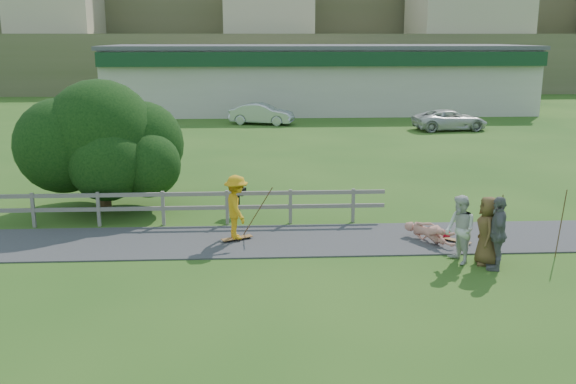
# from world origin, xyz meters

# --- Properties ---
(ground) EXTENTS (260.00, 260.00, 0.00)m
(ground) POSITION_xyz_m (0.00, 0.00, 0.00)
(ground) COLOR #265317
(ground) RESTS_ON ground
(path) EXTENTS (34.00, 3.00, 0.04)m
(path) POSITION_xyz_m (0.00, 1.50, 0.02)
(path) COLOR #3A3A3D
(path) RESTS_ON ground
(fence) EXTENTS (15.05, 0.10, 1.10)m
(fence) POSITION_xyz_m (-4.62, 3.30, 0.72)
(fence) COLOR slate
(fence) RESTS_ON ground
(strip_mall) EXTENTS (32.50, 10.75, 5.10)m
(strip_mall) POSITION_xyz_m (4.00, 34.94, 2.58)
(strip_mall) COLOR beige
(strip_mall) RESTS_ON ground
(skater_rider) EXTENTS (0.98, 1.34, 1.86)m
(skater_rider) POSITION_xyz_m (-1.66, 1.55, 0.93)
(skater_rider) COLOR orange
(skater_rider) RESTS_ON ground
(skater_fallen) EXTENTS (1.68, 1.25, 0.63)m
(skater_fallen) POSITION_xyz_m (3.87, 1.08, 0.31)
(skater_fallen) COLOR tan
(skater_fallen) RESTS_ON ground
(spectator_a) EXTENTS (0.84, 1.00, 1.81)m
(spectator_a) POSITION_xyz_m (4.19, -0.59, 0.91)
(spectator_a) COLOR silver
(spectator_a) RESTS_ON ground
(spectator_b) EXTENTS (0.80, 1.21, 1.92)m
(spectator_b) POSITION_xyz_m (5.00, -1.09, 0.96)
(spectator_b) COLOR slate
(spectator_b) RESTS_ON ground
(spectator_c) EXTENTS (0.72, 0.97, 1.82)m
(spectator_c) POSITION_xyz_m (4.88, -0.71, 0.91)
(spectator_c) COLOR brown
(spectator_c) RESTS_ON ground
(car_silver) EXTENTS (4.52, 2.60, 1.41)m
(car_silver) POSITION_xyz_m (-0.58, 26.83, 0.70)
(car_silver) COLOR #B5BABE
(car_silver) RESTS_ON ground
(car_white) EXTENTS (4.85, 2.66, 1.29)m
(car_white) POSITION_xyz_m (11.27, 23.45, 0.64)
(car_white) COLOR silver
(car_white) RESTS_ON ground
(tree) EXTENTS (6.07, 6.07, 3.56)m
(tree) POSITION_xyz_m (-6.30, 5.45, 1.78)
(tree) COLOR black
(tree) RESTS_ON ground
(bbq) EXTENTS (0.53, 0.47, 0.93)m
(bbq) POSITION_xyz_m (-1.66, 4.32, 0.47)
(bbq) COLOR black
(bbq) RESTS_ON ground
(longboard_rider) EXTENTS (0.93, 0.63, 0.10)m
(longboard_rider) POSITION_xyz_m (-1.66, 1.55, 0.05)
(longboard_rider) COLOR brown
(longboard_rider) RESTS_ON ground
(longboard_fallen) EXTENTS (0.71, 0.71, 0.09)m
(longboard_fallen) POSITION_xyz_m (4.67, 0.98, 0.04)
(longboard_fallen) COLOR brown
(longboard_fallen) RESTS_ON ground
(helmet) EXTENTS (0.27, 0.27, 0.27)m
(helmet) POSITION_xyz_m (4.47, 1.43, 0.14)
(helmet) COLOR red
(helmet) RESTS_ON ground
(pole_rider) EXTENTS (0.03, 0.03, 1.76)m
(pole_rider) POSITION_xyz_m (-1.06, 1.95, 0.88)
(pole_rider) COLOR #533921
(pole_rider) RESTS_ON ground
(pole_spec_left) EXTENTS (0.03, 0.03, 1.72)m
(pole_spec_left) POSITION_xyz_m (5.48, -0.13, 0.86)
(pole_spec_left) COLOR #533921
(pole_spec_left) RESTS_ON ground
(pole_spec_right) EXTENTS (0.03, 0.03, 1.88)m
(pole_spec_right) POSITION_xyz_m (7.01, -0.31, 0.94)
(pole_spec_right) COLOR #533921
(pole_spec_right) RESTS_ON ground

